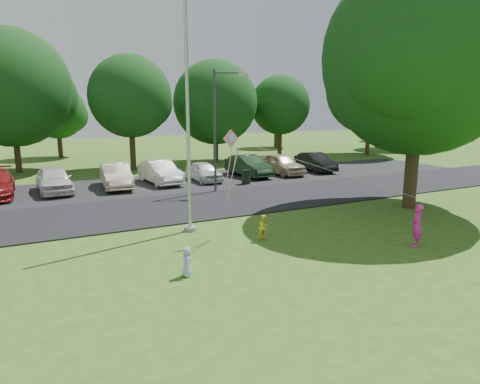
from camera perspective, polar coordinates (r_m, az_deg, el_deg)
name	(u,v)px	position (r m, az deg, el deg)	size (l,w,h in m)	color
ground	(342,255)	(14.78, 13.45, -8.22)	(120.00, 120.00, 0.00)	#335D18
park_road	(227,202)	(22.10, -1.73, -1.30)	(60.00, 6.00, 0.06)	black
parking_strip	(185,182)	(28.01, -7.39, 1.32)	(42.00, 7.00, 0.06)	black
flagpole	(188,125)	(16.54, -6.96, 8.83)	(0.50, 0.50, 10.00)	#B7BABF
street_lamp	(220,120)	(24.26, -2.74, 9.58)	(1.85, 0.85, 6.86)	#3F3F44
trash_can	(246,177)	(26.94, 0.82, 1.97)	(0.59, 0.59, 0.94)	black
big_tree	(420,62)	(21.97, 22.87, 15.67)	(9.58, 8.99, 11.57)	#332316
tree_row	(165,96)	(36.39, -9.94, 12.52)	(64.35, 11.94, 10.88)	#332316
horizon_trees	(161,112)	(46.33, -10.48, 10.48)	(77.46, 7.20, 7.02)	#332316
parked_cars	(170,172)	(27.59, -9.29, 2.68)	(23.14, 5.00, 1.48)	maroon
woman	(417,225)	(16.33, 22.52, -4.12)	(0.55, 0.36, 1.52)	#F620B6
child_yellow	(264,228)	(15.86, 3.21, -4.75)	(0.46, 0.36, 0.95)	yellow
child_blue	(187,262)	(12.66, -7.11, -9.23)	(0.43, 0.28, 0.88)	#95B0E5
kite	(235,151)	(15.57, -0.70, 5.47)	(5.74, 4.13, 2.82)	pink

